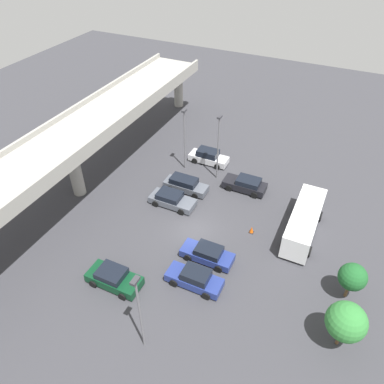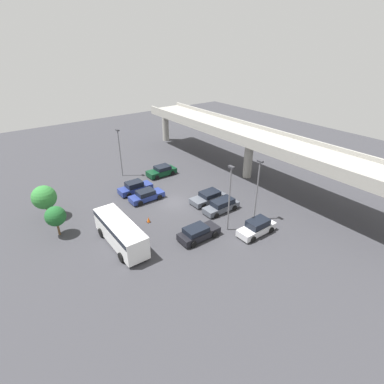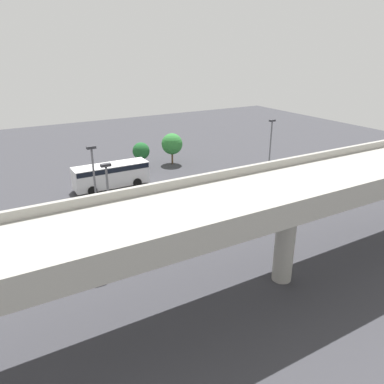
{
  "view_description": "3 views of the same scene",
  "coord_description": "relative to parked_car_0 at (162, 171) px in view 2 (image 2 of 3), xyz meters",
  "views": [
    {
      "loc": [
        -23.25,
        -10.72,
        25.4
      ],
      "look_at": [
        3.18,
        1.85,
        1.9
      ],
      "focal_mm": 35.0,
      "sensor_mm": 36.0,
      "label": 1
    },
    {
      "loc": [
        29.0,
        -18.54,
        19.33
      ],
      "look_at": [
        1.32,
        2.11,
        1.46
      ],
      "focal_mm": 28.0,
      "sensor_mm": 36.0,
      "label": 2
    },
    {
      "loc": [
        16.16,
        29.46,
        14.85
      ],
      "look_at": [
        -0.31,
        1.01,
        2.04
      ],
      "focal_mm": 35.0,
      "sensor_mm": 36.0,
      "label": 3
    }
  ],
  "objects": [
    {
      "name": "lamp_post_by_overpass",
      "position": [
        17.3,
        -1.99,
        3.83
      ],
      "size": [
        0.7,
        0.35,
        7.74
      ],
      "color": "slate",
      "rests_on": "ground_plane"
    },
    {
      "name": "parked_car_5",
      "position": [
        16.61,
        -5.63,
        0.0
      ],
      "size": [
        2.14,
        4.63,
        1.51
      ],
      "rotation": [
        0.0,
        0.0,
        1.57
      ],
      "color": "black",
      "rests_on": "ground_plane"
    },
    {
      "name": "parked_car_2",
      "position": [
        5.73,
        -5.9,
        -0.03
      ],
      "size": [
        2.04,
        4.65,
        1.46
      ],
      "rotation": [
        0.0,
        0.0,
        1.57
      ],
      "color": "navy",
      "rests_on": "ground_plane"
    },
    {
      "name": "parked_car_1",
      "position": [
        2.78,
        -6.05,
        0.03
      ],
      "size": [
        2.02,
        4.7,
        1.64
      ],
      "rotation": [
        0.0,
        0.0,
        1.57
      ],
      "color": "navy",
      "rests_on": "ground_plane"
    },
    {
      "name": "tree_front_centre",
      "position": [
        6.96,
        -17.45,
        1.64
      ],
      "size": [
        2.19,
        2.19,
        3.47
      ],
      "color": "brown",
      "rests_on": "ground_plane"
    },
    {
      "name": "parked_car_6",
      "position": [
        19.74,
        0.1,
        0.07
      ],
      "size": [
        1.99,
        4.65,
        1.7
      ],
      "rotation": [
        0.0,
        0.0,
        -1.57
      ],
      "color": "silver",
      "rests_on": "ground_plane"
    },
    {
      "name": "parked_car_4",
      "position": [
        13.77,
        0.24,
        0.01
      ],
      "size": [
        1.97,
        4.8,
        1.52
      ],
      "rotation": [
        0.0,
        0.0,
        -1.57
      ],
      "color": "#515660",
      "rests_on": "ground_plane"
    },
    {
      "name": "traffic_cone",
      "position": [
        10.61,
        -8.35,
        -0.4
      ],
      "size": [
        0.44,
        0.44,
        0.7
      ],
      "color": "black",
      "rests_on": "ground_plane"
    },
    {
      "name": "highway_overpass",
      "position": [
        8.42,
        10.29,
        5.42
      ],
      "size": [
        48.28,
        6.3,
        7.45
      ],
      "color": "#9E9B93",
      "rests_on": "ground_plane"
    },
    {
      "name": "parked_car_0",
      "position": [
        0.0,
        0.0,
        0.0
      ],
      "size": [
        2.26,
        4.58,
        1.53
      ],
      "rotation": [
        0.0,
        0.0,
        -1.57
      ],
      "color": "#0C381E",
      "rests_on": "ground_plane"
    },
    {
      "name": "tree_front_left",
      "position": [
        2.48,
        -17.49,
        2.01
      ],
      "size": [
        2.81,
        2.81,
        4.15
      ],
      "color": "brown",
      "rests_on": "ground_plane"
    },
    {
      "name": "lamp_post_near_aisle",
      "position": [
        -3.57,
        -5.04,
        3.64
      ],
      "size": [
        0.7,
        0.35,
        7.38
      ],
      "color": "slate",
      "rests_on": "ground_plane"
    },
    {
      "name": "shuttle_bus",
      "position": [
        12.59,
        -12.69,
        0.89
      ],
      "size": [
        8.27,
        2.68,
        2.7
      ],
      "rotation": [
        0.0,
        0.0,
        3.14
      ],
      "color": "white",
      "rests_on": "ground_plane"
    },
    {
      "name": "parked_car_3",
      "position": [
        10.98,
        0.42,
        -0.04
      ],
      "size": [
        2.23,
        4.77,
        1.43
      ],
      "rotation": [
        0.0,
        0.0,
        -1.57
      ],
      "color": "#515660",
      "rests_on": "ground_plane"
    },
    {
      "name": "lamp_post_mid_lot",
      "position": [
        17.51,
        2.13,
        3.69
      ],
      "size": [
        0.7,
        0.35,
        7.47
      ],
      "color": "slate",
      "rests_on": "ground_plane"
    },
    {
      "name": "ground_plane",
      "position": [
        8.42,
        -3.45,
        -0.73
      ],
      "size": [
        100.65,
        100.65,
        0.0
      ],
      "primitive_type": "plane",
      "color": "#38383D"
    }
  ]
}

